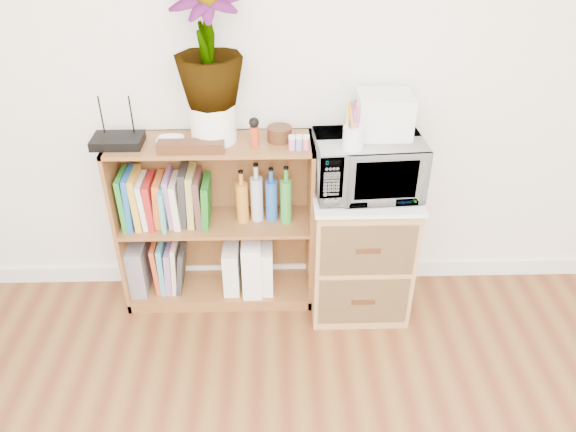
{
  "coord_description": "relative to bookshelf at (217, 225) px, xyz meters",
  "views": [
    {
      "loc": [
        -0.04,
        -0.35,
        2.11
      ],
      "look_at": [
        0.02,
        1.95,
        0.62
      ],
      "focal_mm": 35.0,
      "sensor_mm": 36.0,
      "label": 1
    }
  ],
  "objects": [
    {
      "name": "liquor_bottles",
      "position": [
        0.25,
        0.0,
        0.17
      ],
      "size": [
        0.28,
        0.06,
        0.31
      ],
      "color": "#C07824",
      "rests_on": "bookshelf"
    },
    {
      "name": "magazine_holder_right",
      "position": [
        0.25,
        -0.01,
        -0.27
      ],
      "size": [
        0.09,
        0.22,
        0.27
      ],
      "primitive_type": "cube",
      "color": "white",
      "rests_on": "bookshelf"
    },
    {
      "name": "magazine_holder_mid",
      "position": [
        0.18,
        -0.01,
        -0.24
      ],
      "size": [
        0.1,
        0.26,
        0.32
      ],
      "primitive_type": "cube",
      "color": "white",
      "rests_on": "bookshelf"
    },
    {
      "name": "cookbooks",
      "position": [
        -0.24,
        0.0,
        0.16
      ],
      "size": [
        0.44,
        0.2,
        0.31
      ],
      "color": "#228129",
      "rests_on": "bookshelf"
    },
    {
      "name": "magazine_holder_left",
      "position": [
        0.06,
        -0.01,
        -0.27
      ],
      "size": [
        0.08,
        0.21,
        0.27
      ],
      "primitive_type": "cube",
      "color": "white",
      "rests_on": "bookshelf"
    },
    {
      "name": "router",
      "position": [
        -0.43,
        -0.02,
        0.5
      ],
      "size": [
        0.23,
        0.16,
        0.04
      ],
      "primitive_type": "cube",
      "color": "black",
      "rests_on": "bookshelf"
    },
    {
      "name": "potted_plant",
      "position": [
        0.02,
        0.02,
        0.94
      ],
      "size": [
        0.31,
        0.31,
        0.56
      ],
      "primitive_type": "imported",
      "color": "#377C31",
      "rests_on": "plant_pot"
    },
    {
      "name": "small_appliance",
      "position": [
        0.82,
        -0.03,
        0.62
      ],
      "size": [
        0.25,
        0.21,
        0.2
      ],
      "primitive_type": "cube",
      "color": "white",
      "rests_on": "microwave"
    },
    {
      "name": "wicker_unit",
      "position": [
        0.75,
        -0.08,
        -0.12
      ],
      "size": [
        0.5,
        0.45,
        0.7
      ],
      "primitive_type": "cube",
      "color": "#9E7542",
      "rests_on": "ground"
    },
    {
      "name": "wooden_bowl",
      "position": [
        0.33,
        0.01,
        0.51
      ],
      "size": [
        0.12,
        0.12,
        0.07
      ],
      "primitive_type": "cylinder",
      "color": "#38230F",
      "rests_on": "bookshelf"
    },
    {
      "name": "skirting_board",
      "position": [
        0.35,
        0.14,
        -0.42
      ],
      "size": [
        4.0,
        0.02,
        0.1
      ],
      "primitive_type": "cube",
      "color": "white",
      "rests_on": "ground"
    },
    {
      "name": "bookshelf",
      "position": [
        0.0,
        0.0,
        0.0
      ],
      "size": [
        1.0,
        0.3,
        0.95
      ],
      "primitive_type": "cube",
      "color": "brown",
      "rests_on": "ground"
    },
    {
      "name": "trinket_box",
      "position": [
        -0.08,
        -0.1,
        0.5
      ],
      "size": [
        0.31,
        0.08,
        0.05
      ],
      "primitive_type": "cube",
      "color": "#3D1D10",
      "rests_on": "bookshelf"
    },
    {
      "name": "lower_books",
      "position": [
        -0.27,
        0.0,
        -0.26
      ],
      "size": [
        0.17,
        0.19,
        0.3
      ],
      "color": "#C14222",
      "rests_on": "bookshelf"
    },
    {
      "name": "kokeshi_doll",
      "position": [
        0.22,
        -0.04,
        0.52
      ],
      "size": [
        0.04,
        0.04,
        0.09
      ],
      "primitive_type": "cylinder",
      "color": "#B73716",
      "rests_on": "bookshelf"
    },
    {
      "name": "plant_pot",
      "position": [
        0.02,
        0.02,
        0.57
      ],
      "size": [
        0.22,
        0.22,
        0.18
      ],
      "primitive_type": "cylinder",
      "color": "white",
      "rests_on": "bookshelf"
    },
    {
      "name": "microwave",
      "position": [
        0.75,
        -0.08,
        0.38
      ],
      "size": [
        0.52,
        0.37,
        0.28
      ],
      "primitive_type": "imported",
      "rotation": [
        0.0,
        0.0,
        0.07
      ],
      "color": "white",
      "rests_on": "wicker_unit"
    },
    {
      "name": "paint_jars",
      "position": [
        0.42,
        -0.09,
        0.5
      ],
      "size": [
        0.1,
        0.04,
        0.05
      ],
      "primitive_type": "cube",
      "color": "pink",
      "rests_on": "bookshelf"
    },
    {
      "name": "file_box",
      "position": [
        -0.44,
        0.0,
        -0.26
      ],
      "size": [
        0.09,
        0.23,
        0.29
      ],
      "primitive_type": "cube",
      "color": "slate",
      "rests_on": "bookshelf"
    },
    {
      "name": "white_bowl",
      "position": [
        -0.18,
        -0.03,
        0.49
      ],
      "size": [
        0.13,
        0.13,
        0.03
      ],
      "primitive_type": "imported",
      "color": "white",
      "rests_on": "bookshelf"
    },
    {
      "name": "pen_cup",
      "position": [
        0.66,
        -0.18,
        0.57
      ],
      "size": [
        0.09,
        0.09,
        0.1
      ],
      "primitive_type": "cylinder",
      "color": "white",
      "rests_on": "microwave"
    }
  ]
}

